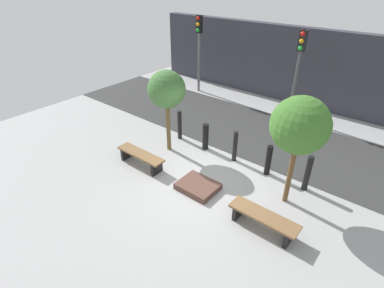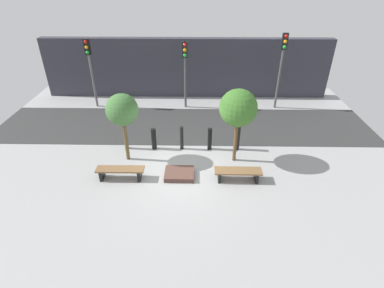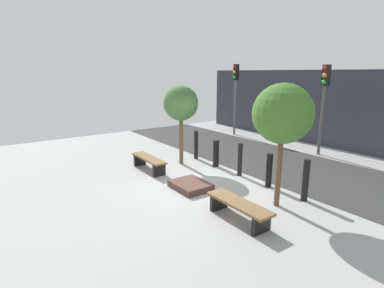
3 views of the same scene
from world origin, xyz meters
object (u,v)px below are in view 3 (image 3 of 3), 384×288
Objects in this scene: bench_right at (239,207)px; bollard_center at (240,160)px; tree_behind_left_bench at (181,104)px; bollard_left at (216,153)px; tree_behind_right_bench at (283,114)px; bollard_right at (269,170)px; planter_bed at (190,185)px; traffic_light_west at (235,87)px; bollard_far_right at (306,180)px; bollard_far_left at (196,145)px; traffic_light_mid_west at (324,93)px; bench_left at (149,161)px.

bollard_center is (-2.13, 2.11, 0.22)m from bench_right.
bollard_left is at bearing 40.34° from tree_behind_left_bench.
tree_behind_left_bench reaches higher than bench_right.
tree_behind_right_bench is 2.18m from bollard_right.
planter_bed is 8.31m from traffic_light_west.
bench_right is at bearing -32.56° from bollard_left.
bollard_right is at bearing 180.00° from bollard_far_right.
traffic_light_west is (-4.90, 6.27, 2.41)m from planter_bed.
tree_behind_right_bench is (2.13, 1.10, 2.18)m from planter_bed.
bollard_right is 0.90× the size of bollard_far_right.
bollard_center is 1.08× the size of bollard_right.
bollard_far_left is 0.30× the size of traffic_light_west.
bollard_center is 6.84m from traffic_light_west.
tree_behind_left_bench is 5.60m from traffic_light_mid_west.
bench_right is at bearing -65.62° from bollard_right.
bollard_far_left is at bearing -59.71° from traffic_light_west.
bollard_far_left is (-4.49, 2.11, 0.23)m from bench_right.
tree_behind_right_bench is 3.85m from bollard_left.
bollard_far_left reaches higher than bollard_right.
bollard_left reaches higher than planter_bed.
tree_behind_right_bench reaches higher than bollard_right.
bench_right is 1.57× the size of bollard_far_left.
bollard_right reaches higher than bollard_left.
tree_behind_left_bench is 2.63× the size of bollard_center.
bench_left is at bearing -147.44° from bollard_right.
bollard_left is at bearing -49.51° from traffic_light_west.
bench_left is 0.62× the size of tree_behind_left_bench.
bollard_left is at bearing 180.00° from bollard_center.
bollard_left is at bearing -105.10° from traffic_light_mid_west.
traffic_light_mid_west is (-2.13, 5.17, 0.15)m from tree_behind_right_bench.
bench_right is at bearing -90.00° from tree_behind_right_bench.
bollard_far_right is 8.68m from traffic_light_west.
bollard_far_right is (4.70, 0.00, 0.00)m from bollard_far_left.
bollard_left is at bearing 0.00° from bollard_far_left.
bollard_far_left is at bearing 180.00° from bollard_left.
bollard_far_right reaches higher than bollard_far_left.
bollard_far_left is at bearing 155.15° from bench_right.
bench_left is at bearing -154.77° from bollard_far_right.
traffic_light_mid_west is at bearing 90.00° from bollard_center.
bollard_far_right reaches higher than bollard_center.
tree_behind_left_bench is (-2.13, 1.10, 2.06)m from planter_bed.
planter_bed is at bearing 175.02° from bench_right.
traffic_light_mid_west is at bearing -0.00° from traffic_light_west.
bollard_left is 1.18m from bollard_center.
bollard_right is 4.91m from traffic_light_mid_west.
planter_bed is at bearing -121.58° from bollard_right.
bench_right is at bearing -42.63° from traffic_light_west.
bollard_center is (0.00, 1.91, 0.44)m from planter_bed.
bollard_far_right is (2.35, 1.91, 0.45)m from planter_bed.
bollard_left is at bearing 147.82° from bench_right.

